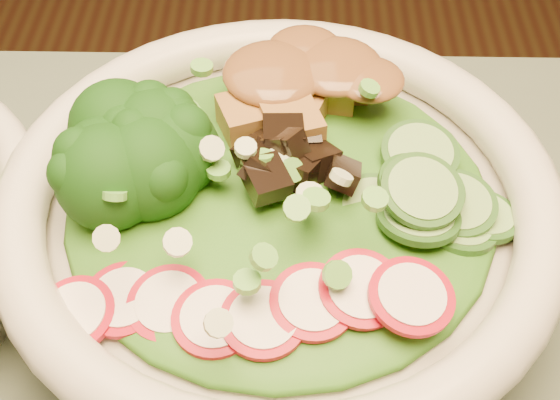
# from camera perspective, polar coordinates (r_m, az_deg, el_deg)

# --- Properties ---
(salad_bowl) EXTENTS (0.30, 0.30, 0.08)m
(salad_bowl) POSITION_cam_1_polar(r_m,az_deg,el_deg) (0.43, 0.00, -1.91)
(salad_bowl) COLOR silver
(salad_bowl) RESTS_ON dining_table
(lettuce_bed) EXTENTS (0.23, 0.23, 0.03)m
(lettuce_bed) POSITION_cam_1_polar(r_m,az_deg,el_deg) (0.41, 0.00, 0.09)
(lettuce_bed) COLOR #185A13
(lettuce_bed) RESTS_ON salad_bowl
(broccoli_florets) EXTENTS (0.11, 0.10, 0.05)m
(broccoli_florets) POSITION_cam_1_polar(r_m,az_deg,el_deg) (0.41, -9.76, 2.60)
(broccoli_florets) COLOR black
(broccoli_florets) RESTS_ON salad_bowl
(radish_slices) EXTENTS (0.13, 0.08, 0.02)m
(radish_slices) POSITION_cam_1_polar(r_m,az_deg,el_deg) (0.36, -1.17, -8.02)
(radish_slices) COLOR #A70C1E
(radish_slices) RESTS_ON salad_bowl
(cucumber_slices) EXTENTS (0.10, 0.10, 0.04)m
(cucumber_slices) POSITION_cam_1_polar(r_m,az_deg,el_deg) (0.40, 10.32, 0.20)
(cucumber_slices) COLOR #8AC56D
(cucumber_slices) RESTS_ON salad_bowl
(mushroom_heap) EXTENTS (0.10, 0.10, 0.04)m
(mushroom_heap) POSITION_cam_1_polar(r_m,az_deg,el_deg) (0.41, 0.27, 3.02)
(mushroom_heap) COLOR black
(mushroom_heap) RESTS_ON salad_bowl
(tofu_cubes) EXTENTS (0.12, 0.10, 0.04)m
(tofu_cubes) POSITION_cam_1_polar(r_m,az_deg,el_deg) (0.45, 1.52, 7.82)
(tofu_cubes) COLOR olive
(tofu_cubes) RESTS_ON salad_bowl
(peanut_sauce) EXTENTS (0.08, 0.06, 0.02)m
(peanut_sauce) POSITION_cam_1_polar(r_m,az_deg,el_deg) (0.44, 1.55, 9.25)
(peanut_sauce) COLOR brown
(peanut_sauce) RESTS_ON tofu_cubes
(scallion_garnish) EXTENTS (0.21, 0.21, 0.03)m
(scallion_garnish) POSITION_cam_1_polar(r_m,az_deg,el_deg) (0.39, 0.00, 2.80)
(scallion_garnish) COLOR #5EAE3D
(scallion_garnish) RESTS_ON salad_bowl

